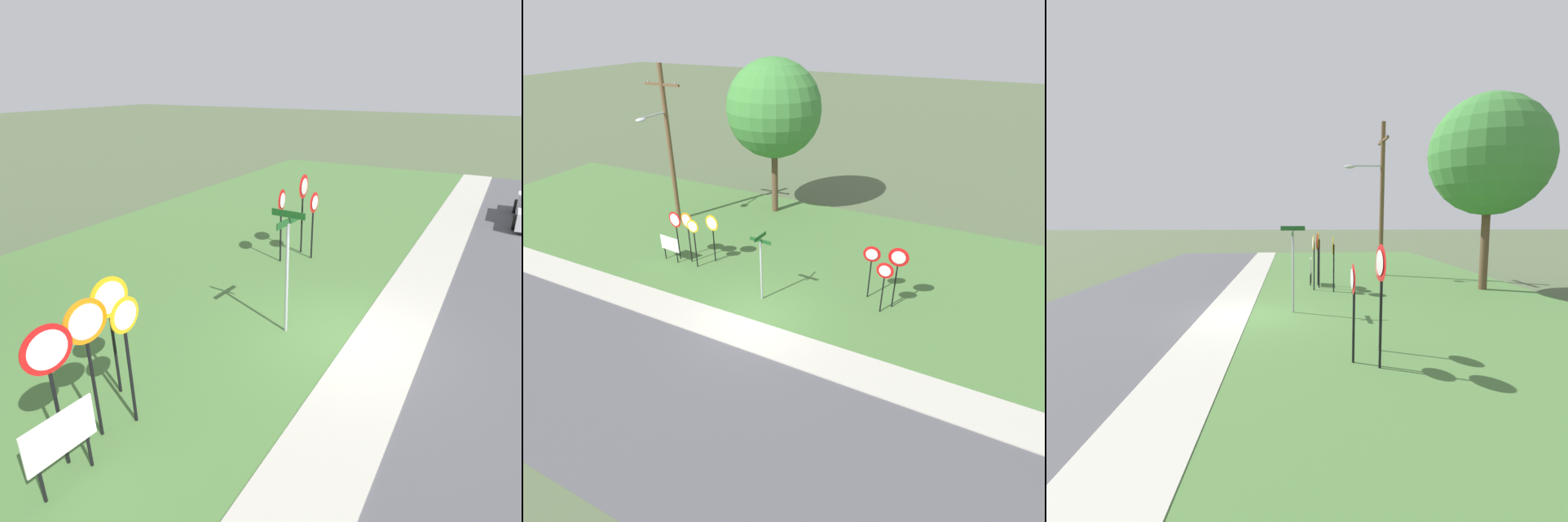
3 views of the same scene
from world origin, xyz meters
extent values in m
plane|color=#4C5B3D|center=(0.00, 0.00, 0.00)|extent=(160.00, 160.00, 0.00)
cube|color=#ADAA9E|center=(0.00, -0.80, 0.03)|extent=(44.00, 1.60, 0.06)
cube|color=#477038|center=(0.00, 6.00, 0.02)|extent=(44.00, 12.00, 0.04)
cylinder|color=black|center=(-4.41, 2.38, 1.11)|extent=(0.06, 0.06, 2.14)
cylinder|color=gold|center=(-4.41, 2.34, 2.13)|extent=(0.61, 0.05, 0.61)
cylinder|color=white|center=(-4.41, 2.32, 2.13)|extent=(0.47, 0.03, 0.47)
cylinder|color=black|center=(-5.62, 2.64, 1.10)|extent=(0.06, 0.06, 2.12)
cylinder|color=red|center=(-5.62, 2.60, 2.11)|extent=(0.75, 0.14, 0.75)
cylinder|color=white|center=(-5.62, 2.58, 2.11)|extent=(0.58, 0.09, 0.59)
cylinder|color=black|center=(-3.97, 3.20, 1.07)|extent=(0.06, 0.06, 2.06)
cylinder|color=gold|center=(-3.97, 3.16, 2.05)|extent=(0.76, 0.14, 0.76)
cylinder|color=white|center=(-3.97, 3.15, 2.05)|extent=(0.59, 0.10, 0.59)
cylinder|color=black|center=(-4.94, 2.65, 1.15)|extent=(0.06, 0.06, 2.22)
cylinder|color=orange|center=(-4.94, 2.61, 2.21)|extent=(0.73, 0.13, 0.73)
cylinder|color=white|center=(-4.94, 2.59, 2.21)|extent=(0.56, 0.09, 0.57)
cylinder|color=black|center=(4.20, 2.77, 1.02)|extent=(0.06, 0.06, 1.97)
cone|color=red|center=(4.20, 2.73, 1.94)|extent=(0.67, 0.04, 0.67)
cone|color=white|center=(4.20, 2.70, 1.94)|extent=(0.45, 0.02, 0.45)
cylinder|color=black|center=(4.53, 3.29, 1.23)|extent=(0.06, 0.06, 2.37)
cone|color=red|center=(4.53, 3.25, 2.34)|extent=(0.79, 0.06, 0.79)
cone|color=silver|center=(4.53, 3.23, 2.34)|extent=(0.54, 0.04, 0.54)
cylinder|color=black|center=(3.44, 3.54, 1.10)|extent=(0.06, 0.06, 2.11)
cone|color=red|center=(3.44, 3.50, 2.08)|extent=(0.69, 0.12, 0.69)
cone|color=white|center=(3.44, 3.48, 2.08)|extent=(0.47, 0.08, 0.47)
cylinder|color=#9EA0A8|center=(-0.43, 1.44, 1.35)|extent=(0.07, 0.07, 2.62)
cylinder|color=#9EA0A8|center=(-0.43, 1.44, 2.67)|extent=(0.09, 0.09, 0.03)
cube|color=#19511E|center=(-0.43, 1.44, 2.73)|extent=(0.96, 0.08, 0.15)
cube|color=#19511E|center=(-0.43, 1.44, 2.90)|extent=(0.07, 0.82, 0.15)
cylinder|color=black|center=(-6.25, 2.34, 0.32)|extent=(0.05, 0.05, 0.55)
cylinder|color=black|center=(-5.48, 2.27, 0.32)|extent=(0.05, 0.05, 0.55)
cube|color=white|center=(-5.87, 2.31, 0.94)|extent=(1.10, 0.12, 0.70)
cylinder|color=black|center=(13.87, -3.03, 0.31)|extent=(0.60, 0.19, 0.60)
cylinder|color=black|center=(11.09, -3.06, 0.31)|extent=(0.60, 0.19, 0.60)
camera|label=1|loc=(-8.79, -2.55, 5.56)|focal=30.91mm
camera|label=2|loc=(7.09, -11.42, 10.28)|focal=29.81mm
camera|label=3|loc=(12.56, 1.40, 3.32)|focal=26.77mm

